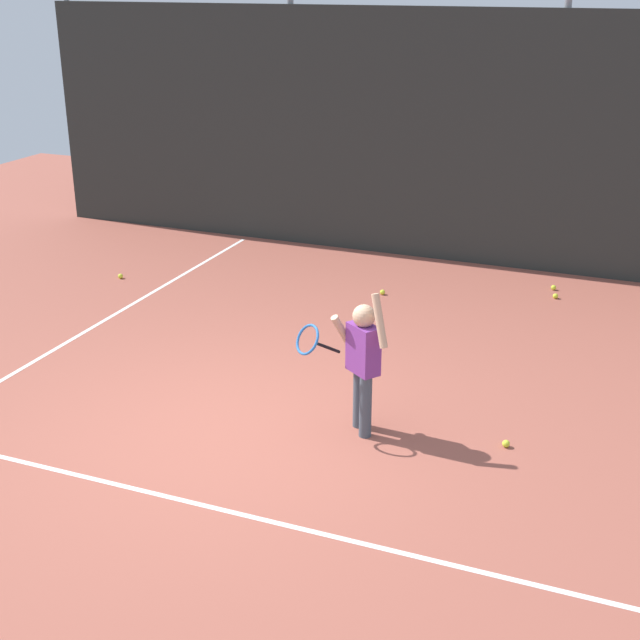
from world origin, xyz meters
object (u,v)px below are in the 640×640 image
tennis_ball_2 (121,276)px  tennis_ball_5 (382,292)px  tennis_ball_0 (506,444)px  tennis_player (361,357)px  tennis_ball_4 (555,296)px  tennis_ball_1 (554,288)px

tennis_ball_2 → tennis_ball_5: bearing=11.6°
tennis_ball_0 → tennis_ball_5: same height
tennis_player → tennis_ball_0: size_ratio=20.46×
tennis_ball_2 → tennis_player: bearing=-32.3°
tennis_player → tennis_ball_4: (1.14, 4.16, -0.69)m
tennis_player → tennis_ball_5: size_ratio=20.46×
tennis_ball_5 → tennis_ball_0: bearing=-56.1°
tennis_ball_1 → tennis_ball_2: (-5.46, -1.71, 0.00)m
tennis_ball_1 → tennis_ball_2: 5.72m
tennis_ball_5 → tennis_ball_2: bearing=-168.4°
tennis_player → tennis_ball_0: (1.27, 0.20, -0.69)m
tennis_ball_4 → tennis_ball_0: bearing=-88.0°
tennis_player → tennis_ball_4: size_ratio=20.46×
tennis_ball_4 → tennis_ball_5: same height
tennis_ball_1 → tennis_ball_5: bearing=-153.5°
tennis_ball_1 → tennis_ball_4: same height
tennis_player → tennis_ball_5: tennis_player is taller
tennis_ball_0 → tennis_ball_5: (-2.20, 3.28, 0.00)m
tennis_player → tennis_ball_4: tennis_player is taller
tennis_ball_2 → tennis_ball_4: bearing=14.1°
tennis_player → tennis_ball_4: 4.37m
tennis_ball_1 → tennis_ball_5: 2.23m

